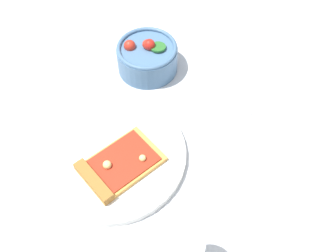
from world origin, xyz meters
TOP-DOWN VIEW (x-y plane):
  - ground_plane at (0.00, 0.00)m, footprint 2.40×2.40m
  - plate at (-0.04, 0.01)m, footprint 0.27×0.27m
  - pizza_slice_main at (-0.04, -0.03)m, footprint 0.14×0.10m
  - salad_bowl at (0.14, 0.15)m, footprint 0.12×0.12m
  - paper_napkin at (0.26, 0.01)m, footprint 0.19×0.17m

SIDE VIEW (x-z plane):
  - ground_plane at x=0.00m, z-range 0.00..0.00m
  - paper_napkin at x=0.26m, z-range 0.00..0.00m
  - plate at x=-0.04m, z-range 0.00..0.01m
  - pizza_slice_main at x=-0.04m, z-range 0.01..0.03m
  - salad_bowl at x=0.14m, z-range -0.01..0.07m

